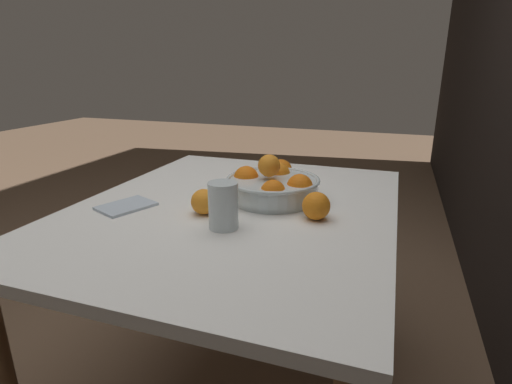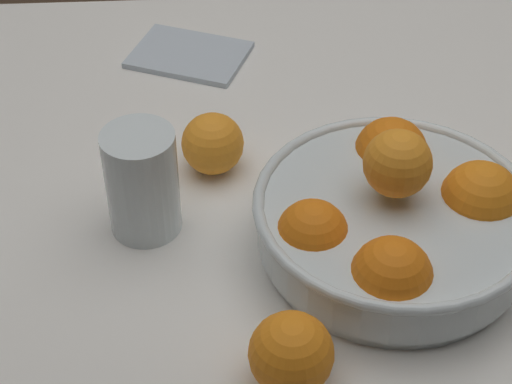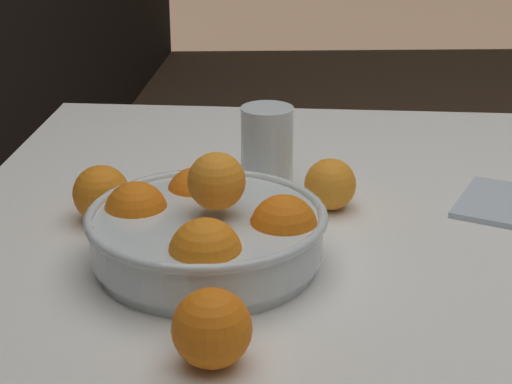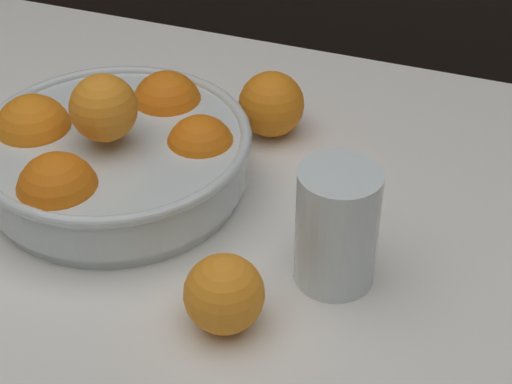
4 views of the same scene
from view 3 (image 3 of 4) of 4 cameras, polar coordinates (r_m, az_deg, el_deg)
The scene contains 7 objects.
dining_table at distance 1.15m, azimuth 2.02°, elevation -6.48°, with size 1.13×0.92×0.71m.
fruit_bowl at distance 1.02m, azimuth -3.29°, elevation -2.58°, with size 0.29×0.29×0.14m.
juice_glass at distance 1.25m, azimuth 0.74°, elevation 2.72°, with size 0.08×0.08×0.12m.
orange_loose_near_bowl at distance 1.16m, azimuth -10.27°, elevation -0.09°, with size 0.08×0.08×0.08m, color orange.
orange_loose_front at distance 1.18m, azimuth 4.97°, elevation 0.52°, with size 0.07×0.07×0.07m, color orange.
orange_loose_aside at distance 0.84m, azimuth -2.96°, elevation -9.06°, with size 0.08×0.08×0.08m, color orange.
napkin at distance 1.25m, azimuth 16.05°, elevation -0.70°, with size 0.15×0.11×0.01m, color silver.
Camera 3 is at (-1.00, -0.04, 1.19)m, focal length 60.00 mm.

